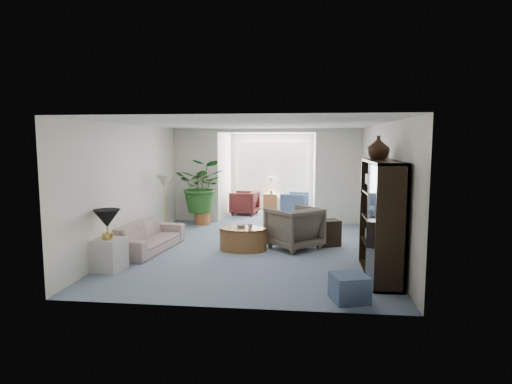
# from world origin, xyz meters

# --- Properties ---
(floor) EXTENTS (6.00, 6.00, 0.00)m
(floor) POSITION_xyz_m (0.00, 0.00, 0.00)
(floor) COLOR gray
(floor) RESTS_ON ground
(sunroom_floor) EXTENTS (2.60, 2.60, 0.00)m
(sunroom_floor) POSITION_xyz_m (0.00, 4.10, 0.00)
(sunroom_floor) COLOR gray
(sunroom_floor) RESTS_ON ground
(back_pier_left) EXTENTS (1.20, 0.12, 2.50)m
(back_pier_left) POSITION_xyz_m (-1.90, 3.00, 1.25)
(back_pier_left) COLOR white
(back_pier_left) RESTS_ON ground
(back_pier_right) EXTENTS (1.20, 0.12, 2.50)m
(back_pier_right) POSITION_xyz_m (1.90, 3.00, 1.25)
(back_pier_right) COLOR white
(back_pier_right) RESTS_ON ground
(back_header) EXTENTS (2.60, 0.12, 0.10)m
(back_header) POSITION_xyz_m (0.00, 3.00, 2.45)
(back_header) COLOR white
(back_header) RESTS_ON back_pier_left
(window_pane) EXTENTS (2.20, 0.02, 1.50)m
(window_pane) POSITION_xyz_m (0.00, 5.18, 1.40)
(window_pane) COLOR white
(window_blinds) EXTENTS (2.20, 0.02, 1.50)m
(window_blinds) POSITION_xyz_m (0.00, 5.15, 1.40)
(window_blinds) COLOR white
(framed_picture) EXTENTS (0.04, 0.50, 0.40)m
(framed_picture) POSITION_xyz_m (2.46, -0.10, 1.70)
(framed_picture) COLOR beige
(sofa) EXTENTS (0.98, 1.98, 0.55)m
(sofa) POSITION_xyz_m (-2.06, -0.24, 0.28)
(sofa) COLOR beige
(sofa) RESTS_ON ground
(end_table) EXTENTS (0.54, 0.54, 0.53)m
(end_table) POSITION_xyz_m (-2.26, -1.59, 0.27)
(end_table) COLOR beige
(end_table) RESTS_ON ground
(table_lamp) EXTENTS (0.44, 0.44, 0.30)m
(table_lamp) POSITION_xyz_m (-2.26, -1.59, 0.88)
(table_lamp) COLOR black
(table_lamp) RESTS_ON end_table
(floor_lamp) EXTENTS (0.36, 0.36, 0.28)m
(floor_lamp) POSITION_xyz_m (-2.18, 1.17, 1.25)
(floor_lamp) COLOR beige
(floor_lamp) RESTS_ON ground
(coffee_table) EXTENTS (0.99, 0.99, 0.45)m
(coffee_table) POSITION_xyz_m (-0.19, -0.02, 0.23)
(coffee_table) COLOR brown
(coffee_table) RESTS_ON ground
(coffee_bowl) EXTENTS (0.23, 0.23, 0.05)m
(coffee_bowl) POSITION_xyz_m (-0.24, 0.08, 0.48)
(coffee_bowl) COLOR silver
(coffee_bowl) RESTS_ON coffee_table
(coffee_cup) EXTENTS (0.11, 0.11, 0.10)m
(coffee_cup) POSITION_xyz_m (-0.04, -0.12, 0.50)
(coffee_cup) COLOR silver
(coffee_cup) RESTS_ON coffee_table
(wingback_chair) EXTENTS (1.30, 1.30, 0.85)m
(wingback_chair) POSITION_xyz_m (0.81, 0.25, 0.42)
(wingback_chair) COLOR #675F51
(wingback_chair) RESTS_ON ground
(side_table_dark) EXTENTS (0.55, 0.50, 0.54)m
(side_table_dark) POSITION_xyz_m (1.51, 0.55, 0.27)
(side_table_dark) COLOR black
(side_table_dark) RESTS_ON ground
(entertainment_cabinet) EXTENTS (0.45, 1.68, 1.86)m
(entertainment_cabinet) POSITION_xyz_m (2.23, -1.42, 0.93)
(entertainment_cabinet) COLOR black
(entertainment_cabinet) RESTS_ON ground
(cabinet_urn) EXTENTS (0.38, 0.38, 0.39)m
(cabinet_urn) POSITION_xyz_m (2.23, -0.92, 2.06)
(cabinet_urn) COLOR #321F10
(cabinet_urn) RESTS_ON entertainment_cabinet
(ottoman) EXTENTS (0.56, 0.56, 0.36)m
(ottoman) POSITION_xyz_m (1.63, -2.57, 0.18)
(ottoman) COLOR slate
(ottoman) RESTS_ON ground
(plant_pot) EXTENTS (0.40, 0.40, 0.32)m
(plant_pot) POSITION_xyz_m (-1.63, 2.53, 0.16)
(plant_pot) COLOR #A95E31
(plant_pot) RESTS_ON ground
(house_plant) EXTENTS (1.25, 1.08, 1.39)m
(house_plant) POSITION_xyz_m (-1.63, 2.53, 1.02)
(house_plant) COLOR #285C1F
(house_plant) RESTS_ON plant_pot
(sunroom_chair_blue) EXTENTS (0.85, 0.84, 0.68)m
(sunroom_chair_blue) POSITION_xyz_m (0.75, 4.16, 0.34)
(sunroom_chair_blue) COLOR slate
(sunroom_chair_blue) RESTS_ON ground
(sunroom_chair_maroon) EXTENTS (0.87, 0.85, 0.69)m
(sunroom_chair_maroon) POSITION_xyz_m (-0.75, 4.16, 0.35)
(sunroom_chair_maroon) COLOR maroon
(sunroom_chair_maroon) RESTS_ON ground
(sunroom_table) EXTENTS (0.49, 0.41, 0.54)m
(sunroom_table) POSITION_xyz_m (0.00, 4.91, 0.27)
(sunroom_table) COLOR brown
(sunroom_table) RESTS_ON ground
(shelf_clutter) EXTENTS (0.30, 1.15, 1.06)m
(shelf_clutter) POSITION_xyz_m (2.18, -1.54, 1.09)
(shelf_clutter) COLOR #2C2722
(shelf_clutter) RESTS_ON entertainment_cabinet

